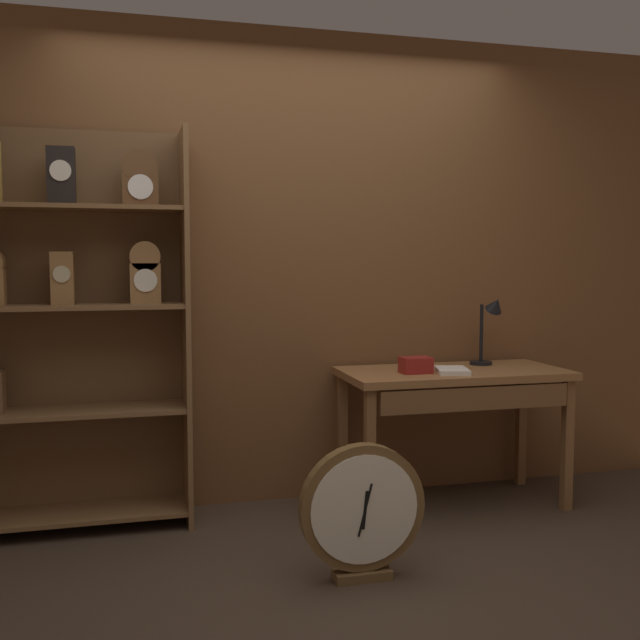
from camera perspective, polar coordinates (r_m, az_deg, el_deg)
name	(u,v)px	position (r m, az deg, el deg)	size (l,w,h in m)	color
ground_plane	(367,602)	(3.10, 3.69, -21.04)	(10.00, 10.00, 0.00)	#3D2D21
back_wood_panel	(292,268)	(4.10, -2.19, 4.04)	(4.80, 0.05, 2.60)	brown
bookshelf	(65,320)	(3.83, -19.16, -0.02)	(1.17, 0.34, 2.00)	brown
workbench	(455,388)	(4.06, 10.45, -5.21)	(1.22, 0.58, 0.75)	brown
desk_lamp	(490,324)	(4.26, 13.05, -0.32)	(0.18, 0.18, 0.40)	black
toolbox_small	(416,365)	(3.92, 7.44, -3.49)	(0.16, 0.12, 0.08)	maroon
open_repair_manual	(452,371)	(3.95, 10.21, -3.88)	(0.16, 0.22, 0.03)	silver
round_clock_large	(362,511)	(3.19, 3.31, -14.58)	(0.54, 0.11, 0.58)	brown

